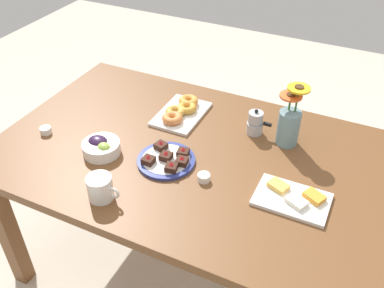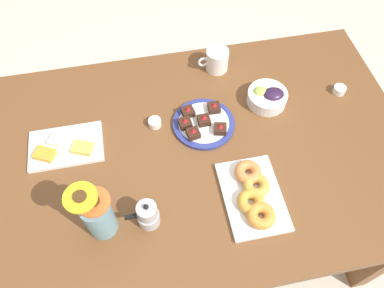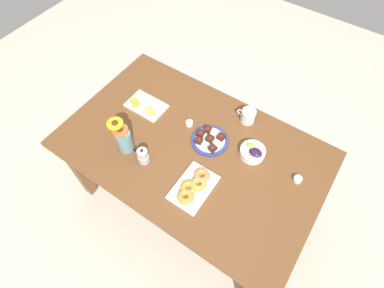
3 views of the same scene
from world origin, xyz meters
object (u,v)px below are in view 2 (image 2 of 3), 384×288
Objects in this scene: coffee_mug at (217,60)px; flower_vase at (98,216)px; jam_cup_honey at (155,123)px; grape_bowl at (268,97)px; jam_cup_berry at (340,90)px; cheese_platter at (65,147)px; croissant_platter at (253,195)px; dessert_plate at (203,123)px; dining_table at (192,162)px; moka_pot at (148,215)px.

flower_vase is (0.51, 0.60, 0.05)m from coffee_mug.
jam_cup_honey is at bearing 39.48° from coffee_mug.
grape_bowl is 3.17× the size of jam_cup_honey.
coffee_mug is 0.50m from jam_cup_berry.
flower_vase reaches higher than cheese_platter.
jam_cup_honey is at bearing 1.33° from jam_cup_berry.
dessert_plate reaches higher than croissant_platter.
dessert_plate is 0.52m from flower_vase.
coffee_mug is at bearing -26.56° from jam_cup_berry.
croissant_platter is (0.02, 0.60, -0.03)m from coffee_mug.
jam_cup_berry is (-0.62, -0.15, 0.10)m from dining_table.
dessert_plate is 1.94× the size of moka_pot.
cheese_platter is at bearing 4.88° from grape_bowl.
dessert_plate is at bearing -73.10° from croissant_platter.
moka_pot is at bearing 2.37° from croissant_platter.
grape_bowl reaches higher than dining_table.
coffee_mug is 0.71m from moka_pot.
croissant_platter is (0.17, 0.38, -0.01)m from grape_bowl.
grape_bowl is 0.58× the size of flower_vase.
moka_pot is at bearing 127.71° from cheese_platter.
grape_bowl is 0.77m from flower_vase.
croissant_platter is 2.36× the size of moka_pot.
moka_pot reaches higher than coffee_mug.
flower_vase is at bearing 50.02° from coffee_mug.
cheese_platter is 1.07m from jam_cup_berry.
dessert_plate reaches higher than jam_cup_berry.
coffee_mug is 0.60m from croissant_platter.
dessert_plate is at bearing 168.91° from jam_cup_honey.
moka_pot is (0.35, 0.01, 0.03)m from croissant_platter.
croissant_platter is 5.86× the size of jam_cup_berry.
grape_bowl is 0.27m from dessert_plate.
flower_vase is at bearing 0.78° from croissant_platter.
coffee_mug is 0.55× the size of dessert_plate.
jam_cup_berry is (-0.29, 0.01, -0.01)m from grape_bowl.
coffee_mug is at bearing -91.68° from croissant_platter.
flower_vase is at bearing 21.79° from jam_cup_berry.
flower_vase is (0.49, 0.01, 0.07)m from croissant_platter.
flower_vase is (0.95, 0.38, 0.08)m from jam_cup_berry.
croissant_platter is at bearing 38.89° from jam_cup_berry.
dining_table is 0.46m from cheese_platter.
dining_table is at bearing -128.28° from moka_pot.
croissant_platter reaches higher than jam_cup_berry.
jam_cup_berry is 1.03m from flower_vase.
coffee_mug is 0.48× the size of flower_vase.
dining_table is at bearing -54.03° from croissant_platter.
jam_cup_berry is at bearing -154.38° from moka_pot.
grape_bowl is at bearing -153.72° from dining_table.
dining_table is 6.07× the size of flower_vase.
dessert_plate is (0.12, 0.27, -0.04)m from coffee_mug.
dining_table is 0.33m from moka_pot.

